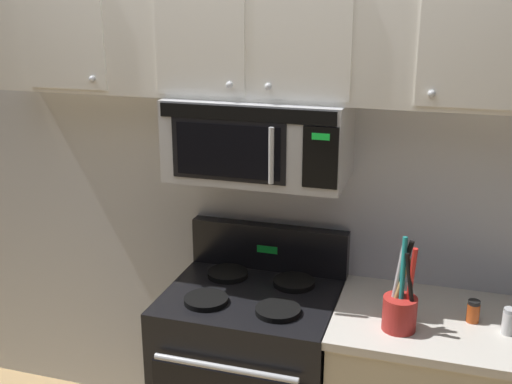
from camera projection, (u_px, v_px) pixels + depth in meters
back_wall at (275, 174)px, 3.01m from camera, size 5.20×0.10×2.70m
stove_range at (252, 377)px, 2.94m from camera, size 0.76×0.69×1.12m
over_range_microwave at (259, 138)px, 2.72m from camera, size 0.76×0.43×0.35m
upper_cabinets at (262, 30)px, 2.61m from camera, size 2.50×0.36×0.55m
utensil_crock_red at (400, 306)px, 2.49m from camera, size 0.13×0.13×0.38m
salt_shaker at (509, 321)px, 2.46m from camera, size 0.05×0.05×0.11m
spice_jar at (473, 311)px, 2.56m from camera, size 0.05×0.05×0.09m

